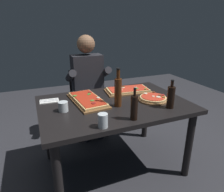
{
  "coord_description": "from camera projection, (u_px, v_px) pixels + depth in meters",
  "views": [
    {
      "loc": [
        -0.7,
        -1.64,
        1.46
      ],
      "look_at": [
        0.0,
        0.05,
        0.79
      ],
      "focal_mm": 31.99,
      "sensor_mm": 36.0,
      "label": 1
    }
  ],
  "objects": [
    {
      "name": "pizza_rectangular_front",
      "position": [
        128.0,
        90.0,
        2.21
      ],
      "size": [
        0.51,
        0.31,
        0.05
      ],
      "color": "brown",
      "rests_on": "dining_table"
    },
    {
      "name": "wine_bottle_dark",
      "position": [
        171.0,
        97.0,
        1.77
      ],
      "size": [
        0.07,
        0.07,
        0.26
      ],
      "color": "black",
      "rests_on": "dining_table"
    },
    {
      "name": "pizza_rectangular_left",
      "position": [
        87.0,
        100.0,
        1.93
      ],
      "size": [
        0.31,
        0.55,
        0.05
      ],
      "color": "brown",
      "rests_on": "dining_table"
    },
    {
      "name": "tumbler_far_side",
      "position": [
        63.0,
        107.0,
        1.72
      ],
      "size": [
        0.08,
        0.08,
        0.09
      ],
      "color": "silver",
      "rests_on": "dining_table"
    },
    {
      "name": "ground_plane",
      "position": [
        114.0,
        165.0,
        2.18
      ],
      "size": [
        6.4,
        6.4,
        0.0
      ],
      "primitive_type": "plane",
      "color": "#2D2D33"
    },
    {
      "name": "dining_table",
      "position": [
        114.0,
        112.0,
        1.95
      ],
      "size": [
        1.4,
        0.96,
        0.74
      ],
      "color": "black",
      "rests_on": "ground_plane"
    },
    {
      "name": "pizza_round_far",
      "position": [
        153.0,
        98.0,
        1.97
      ],
      "size": [
        0.29,
        0.29,
        0.05
      ],
      "color": "brown",
      "rests_on": "dining_table"
    },
    {
      "name": "seated_diner",
      "position": [
        89.0,
        83.0,
        2.54
      ],
      "size": [
        0.53,
        0.41,
        1.33
      ],
      "color": "#23232D",
      "rests_on": "ground_plane"
    },
    {
      "name": "oil_bottle_amber",
      "position": [
        134.0,
        107.0,
        1.55
      ],
      "size": [
        0.06,
        0.06,
        0.26
      ],
      "color": "black",
      "rests_on": "dining_table"
    },
    {
      "name": "tumbler_near_camera",
      "position": [
        103.0,
        121.0,
        1.45
      ],
      "size": [
        0.07,
        0.07,
        0.11
      ],
      "color": "silver",
      "rests_on": "dining_table"
    },
    {
      "name": "vinegar_bottle_green",
      "position": [
        118.0,
        91.0,
        1.79
      ],
      "size": [
        0.07,
        0.07,
        0.36
      ],
      "color": "#47230F",
      "rests_on": "dining_table"
    },
    {
      "name": "napkin_cutlery_set",
      "position": [
        49.0,
        101.0,
        1.95
      ],
      "size": [
        0.19,
        0.12,
        0.01
      ],
      "color": "white",
      "rests_on": "dining_table"
    },
    {
      "name": "diner_chair",
      "position": [
        87.0,
        98.0,
        2.74
      ],
      "size": [
        0.44,
        0.44,
        0.87
      ],
      "color": "black",
      "rests_on": "ground_plane"
    }
  ]
}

